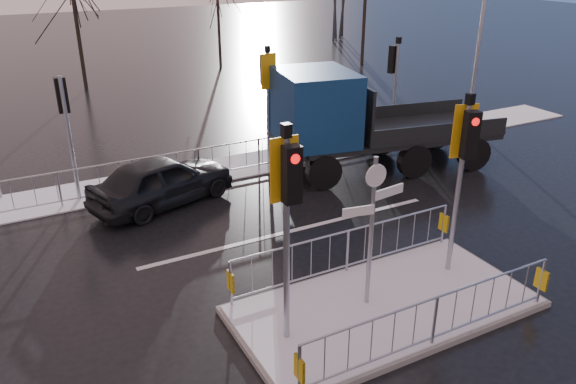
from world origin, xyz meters
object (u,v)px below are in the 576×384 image
flatbed_truck (345,119)px  street_lamp_right (485,11)px  traffic_island (385,292)px  car_far_lane (162,180)px

flatbed_truck → street_lamp_right: street_lamp_right is taller
street_lamp_right → traffic_island: bearing=-141.3°
car_far_lane → flatbed_truck: flatbed_truck is taller
traffic_island → flatbed_truck: (3.36, 6.65, 1.35)m
traffic_island → car_far_lane: traffic_island is taller
traffic_island → street_lamp_right: size_ratio=0.75×
car_far_lane → flatbed_truck: size_ratio=0.55×
flatbed_truck → street_lamp_right: (7.22, 1.84, 2.65)m
traffic_island → street_lamp_right: street_lamp_right is taller
street_lamp_right → flatbed_truck: bearing=-165.7°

